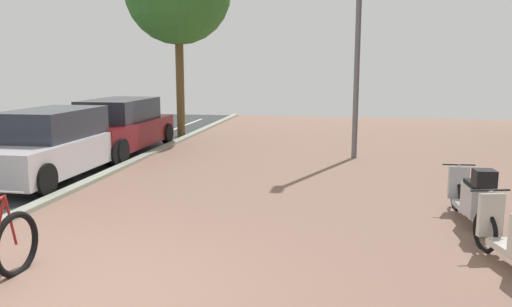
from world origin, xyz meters
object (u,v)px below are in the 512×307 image
(parked_car_near, at_px, (51,145))
(lamp_post, at_px, (358,27))
(parked_car_far, at_px, (119,127))
(scooter_mid, at_px, (472,197))

(parked_car_near, relative_size, lamp_post, 0.67)
(parked_car_near, bearing_deg, parked_car_far, 90.29)
(parked_car_near, distance_m, parked_car_far, 3.45)
(parked_car_far, bearing_deg, lamp_post, 0.04)
(scooter_mid, xyz_separation_m, parked_car_far, (-8.14, 5.57, 0.25))
(parked_car_far, relative_size, lamp_post, 0.73)
(lamp_post, bearing_deg, parked_car_near, -152.04)
(parked_car_near, distance_m, lamp_post, 7.84)
(parked_car_near, bearing_deg, scooter_mid, -14.58)
(lamp_post, bearing_deg, parked_car_far, -179.96)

